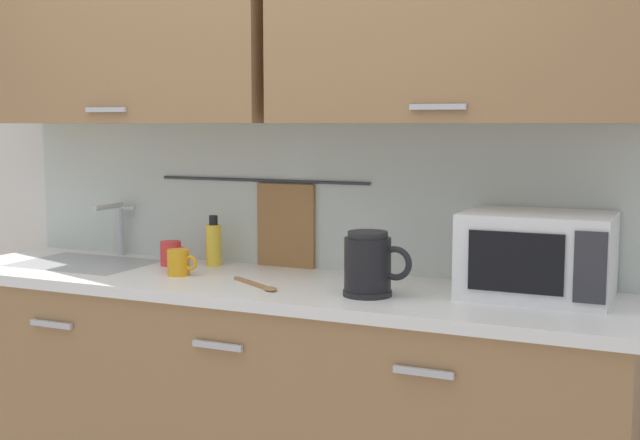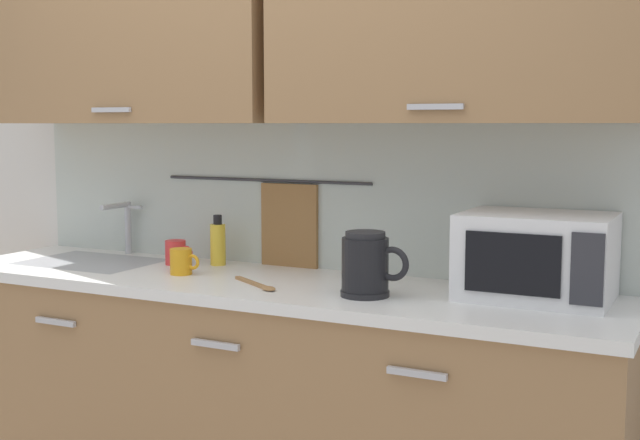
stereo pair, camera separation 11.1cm
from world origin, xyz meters
TOP-DOWN VIEW (x-y plane):
  - counter_unit at (-0.01, 0.30)m, footprint 2.53×0.64m
  - back_wall_assembly at (-0.00, 0.53)m, footprint 3.70×0.41m
  - sink_faucet at (-0.81, 0.53)m, footprint 0.09×0.17m
  - microwave at (0.93, 0.41)m, footprint 0.46×0.35m
  - electric_kettle at (0.44, 0.20)m, footprint 0.23×0.16m
  - dish_soap_bottle at (-0.32, 0.48)m, footprint 0.06×0.06m
  - mug_near_sink at (-0.47, 0.42)m, footprint 0.12×0.08m
  - mug_by_kettle at (-0.32, 0.25)m, footprint 0.12×0.08m
  - wooden_spoon at (0.05, 0.18)m, footprint 0.25×0.17m

SIDE VIEW (x-z plane):
  - counter_unit at x=-0.01m, z-range 0.01..0.91m
  - wooden_spoon at x=0.05m, z-range 0.90..0.91m
  - mug_near_sink at x=-0.47m, z-range 0.90..1.00m
  - mug_by_kettle at x=-0.32m, z-range 0.90..1.00m
  - dish_soap_bottle at x=-0.32m, z-range 0.89..1.08m
  - electric_kettle at x=0.44m, z-range 0.90..1.11m
  - microwave at x=0.93m, z-range 0.90..1.17m
  - sink_faucet at x=-0.81m, z-range 0.93..1.15m
  - back_wall_assembly at x=0.00m, z-range 0.27..2.77m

